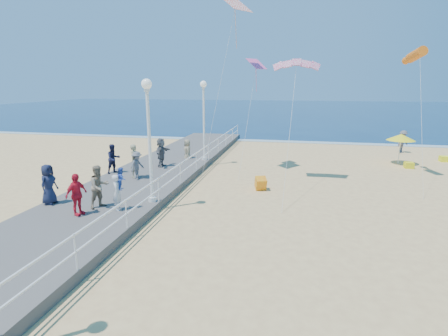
% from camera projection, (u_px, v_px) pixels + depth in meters
% --- Properties ---
extents(ground, '(160.00, 160.00, 0.00)m').
position_uv_depth(ground, '(273.00, 219.00, 14.62)').
color(ground, '#EAC17A').
rests_on(ground, ground).
extents(ocean, '(160.00, 90.00, 0.05)m').
position_uv_depth(ocean, '(294.00, 110.00, 76.48)').
color(ocean, '#0C2648').
rests_on(ocean, ground).
extents(surf_line, '(160.00, 1.20, 0.04)m').
position_uv_depth(surf_line, '(288.00, 142.00, 34.12)').
color(surf_line, silver).
rests_on(surf_line, ground).
extents(boardwalk, '(5.00, 44.00, 0.40)m').
position_uv_depth(boardwalk, '(109.00, 202.00, 16.06)').
color(boardwalk, '#65615B').
rests_on(boardwalk, ground).
extents(railing, '(0.05, 42.00, 0.55)m').
position_uv_depth(railing, '(158.00, 183.00, 15.33)').
color(railing, white).
rests_on(railing, boardwalk).
extents(lamp_post_mid, '(0.44, 0.44, 5.32)m').
position_uv_depth(lamp_post_mid, '(149.00, 128.00, 14.83)').
color(lamp_post_mid, white).
rests_on(lamp_post_mid, boardwalk).
extents(lamp_post_far, '(0.44, 0.44, 5.32)m').
position_uv_depth(lamp_post_far, '(204.00, 112.00, 23.39)').
color(lamp_post_far, white).
rests_on(lamp_post_far, boardwalk).
extents(woman_holding_toddler, '(0.50, 0.63, 1.51)m').
position_uv_depth(woman_holding_toddler, '(117.00, 192.00, 14.36)').
color(woman_holding_toddler, silver).
rests_on(woman_holding_toddler, boardwalk).
extents(toddler_held, '(0.46, 0.53, 0.94)m').
position_uv_depth(toddler_held, '(122.00, 179.00, 14.34)').
color(toddler_held, blue).
rests_on(toddler_held, boardwalk).
extents(spectator_1, '(1.01, 1.10, 1.82)m').
position_uv_depth(spectator_1, '(99.00, 187.00, 14.66)').
color(spectator_1, gray).
rests_on(spectator_1, boardwalk).
extents(spectator_2, '(0.78, 1.09, 1.53)m').
position_uv_depth(spectator_2, '(137.00, 165.00, 19.14)').
color(spectator_2, slate).
rests_on(spectator_2, boardwalk).
extents(spectator_3, '(0.65, 1.07, 1.70)m').
position_uv_depth(spectator_3, '(76.00, 195.00, 13.78)').
color(spectator_3, red).
rests_on(spectator_3, boardwalk).
extents(spectator_4, '(0.60, 0.88, 1.76)m').
position_uv_depth(spectator_4, '(48.00, 184.00, 15.09)').
color(spectator_4, '#1A203A').
rests_on(spectator_4, boardwalk).
extents(spectator_5, '(0.63, 1.71, 1.81)m').
position_uv_depth(spectator_5, '(161.00, 152.00, 22.01)').
color(spectator_5, '#595A5E').
rests_on(spectator_5, boardwalk).
extents(spectator_6, '(0.50, 0.71, 1.87)m').
position_uv_depth(spectator_6, '(135.00, 161.00, 19.43)').
color(spectator_6, '#999169').
rests_on(spectator_6, boardwalk).
extents(spectator_7, '(0.99, 1.05, 1.70)m').
position_uv_depth(spectator_7, '(114.00, 159.00, 20.39)').
color(spectator_7, '#171934').
rests_on(spectator_7, boardwalk).
extents(beach_walker_a, '(1.34, 1.31, 1.84)m').
position_uv_depth(beach_walker_a, '(403.00, 142.00, 28.52)').
color(beach_walker_a, '#5A595E').
rests_on(beach_walker_a, ground).
extents(beach_walker_c, '(0.89, 1.00, 1.72)m').
position_uv_depth(beach_walker_c, '(187.00, 152.00, 24.66)').
color(beach_walker_c, gray).
rests_on(beach_walker_c, ground).
extents(box_kite, '(0.74, 0.84, 0.74)m').
position_uv_depth(box_kite, '(261.00, 184.00, 18.57)').
color(box_kite, '#F0540E').
rests_on(box_kite, ground).
extents(beach_umbrella, '(1.90, 1.90, 2.14)m').
position_uv_depth(beach_umbrella, '(401.00, 137.00, 24.20)').
color(beach_umbrella, white).
rests_on(beach_umbrella, ground).
extents(beach_chair_left, '(0.55, 0.55, 0.40)m').
position_uv_depth(beach_chair_left, '(409.00, 165.00, 23.43)').
color(beach_chair_left, yellow).
rests_on(beach_chair_left, ground).
extents(beach_chair_right, '(0.55, 0.55, 0.40)m').
position_uv_depth(beach_chair_right, '(444.00, 159.00, 25.41)').
color(beach_chair_right, '#FEFB1A').
rests_on(beach_chair_right, ground).
extents(kite_parafoil, '(2.55, 0.94, 0.65)m').
position_uv_depth(kite_parafoil, '(297.00, 62.00, 18.80)').
color(kite_parafoil, '#C7174E').
extents(kite_windsock, '(0.97, 2.47, 1.04)m').
position_uv_depth(kite_windsock, '(416.00, 55.00, 19.42)').
color(kite_windsock, orange).
extents(kite_diamond_pink, '(1.37, 1.43, 0.69)m').
position_uv_depth(kite_diamond_pink, '(257.00, 64.00, 22.32)').
color(kite_diamond_pink, pink).
extents(kite_diamond_redwhite, '(1.93, 2.00, 0.92)m').
position_uv_depth(kite_diamond_redwhite, '(236.00, 4.00, 20.13)').
color(kite_diamond_redwhite, red).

